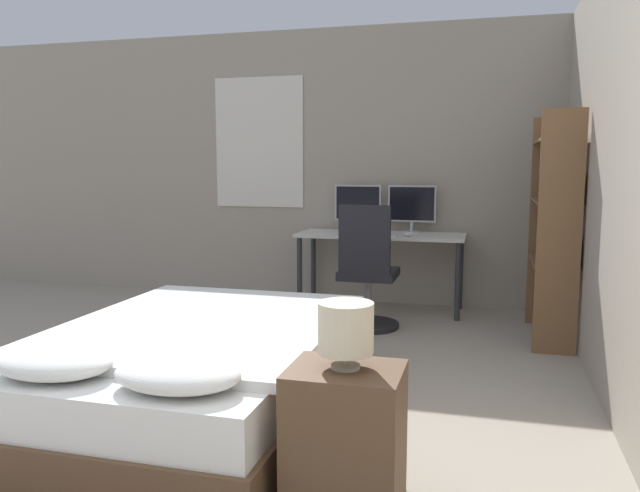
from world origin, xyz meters
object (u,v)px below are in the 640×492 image
at_px(bedside_lamp, 346,328).
at_px(computer_mouse, 407,235).
at_px(monitor_right, 412,206).
at_px(bed, 196,370).
at_px(desk, 381,243).
at_px(office_chair, 367,279).
at_px(bookshelf, 555,218).
at_px(nightstand, 345,438).
at_px(monitor_left, 358,205).
at_px(keyboard, 378,235).

height_order(bedside_lamp, computer_mouse, bedside_lamp).
height_order(bedside_lamp, monitor_right, monitor_right).
bearing_deg(monitor_right, bed, -105.64).
height_order(desk, monitor_right, monitor_right).
bearing_deg(bed, bedside_lamp, -35.03).
bearing_deg(bed, monitor_right, 74.36).
bearing_deg(monitor_right, office_chair, -105.29).
bearing_deg(computer_mouse, bookshelf, -24.29).
bearing_deg(computer_mouse, office_chair, -115.37).
distance_m(computer_mouse, bookshelf, 1.33).
height_order(nightstand, office_chair, office_chair).
distance_m(bed, monitor_left, 3.03).
relative_size(nightstand, office_chair, 0.55).
relative_size(monitor_right, computer_mouse, 6.47).
distance_m(nightstand, desk, 3.49).
height_order(monitor_right, computer_mouse, monitor_right).
distance_m(keyboard, computer_mouse, 0.27).
bearing_deg(bedside_lamp, monitor_right, 92.90).
bearing_deg(monitor_right, bookshelf, -37.15).
relative_size(bed, nightstand, 3.59).
bearing_deg(bedside_lamp, nightstand, 153.43).
relative_size(nightstand, bookshelf, 0.33).
bearing_deg(monitor_right, keyboard, -125.31).
bearing_deg(bedside_lamp, office_chair, 99.05).
height_order(bed, bedside_lamp, bedside_lamp).
bearing_deg(bookshelf, monitor_left, 152.22).
height_order(computer_mouse, office_chair, office_chair).
xyz_separation_m(desk, bookshelf, (1.46, -0.72, 0.33)).
xyz_separation_m(bedside_lamp, office_chair, (-0.43, 2.72, -0.31)).
bearing_deg(bookshelf, monitor_right, 142.85).
height_order(bed, keyboard, keyboard).
xyz_separation_m(desk, monitor_left, (-0.26, 0.19, 0.34)).
xyz_separation_m(monitor_left, keyboard, (0.26, -0.37, -0.24)).
distance_m(bed, keyboard, 2.66).
distance_m(keyboard, bookshelf, 1.57).
height_order(desk, monitor_left, monitor_left).
height_order(bed, computer_mouse, computer_mouse).
bearing_deg(office_chair, bedside_lamp, -80.95).
bearing_deg(bedside_lamp, keyboard, 97.79).
xyz_separation_m(desk, monitor_right, (0.26, 0.19, 0.34)).
relative_size(bed, bookshelf, 1.17).
xyz_separation_m(nightstand, bookshelf, (1.01, 2.72, 0.68)).
bearing_deg(desk, monitor_right, 35.46).
xyz_separation_m(nightstand, monitor_left, (-0.71, 3.63, 0.69)).
relative_size(bed, monitor_right, 4.58).
height_order(monitor_left, bookshelf, bookshelf).
xyz_separation_m(nightstand, monitor_right, (-0.18, 3.63, 0.69)).
height_order(bed, desk, desk).
xyz_separation_m(monitor_left, monitor_right, (0.53, 0.00, 0.00)).
relative_size(monitor_right, office_chair, 0.43).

